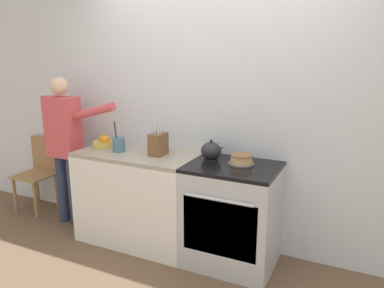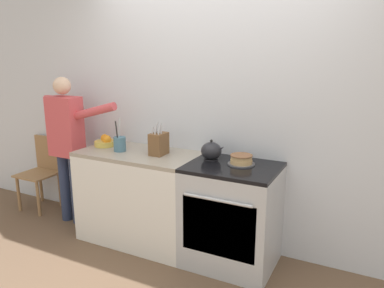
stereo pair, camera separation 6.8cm
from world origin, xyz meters
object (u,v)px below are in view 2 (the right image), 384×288
object	(u,v)px
stove_range	(231,215)
utensil_crock	(120,144)
person_baker	(67,139)
layer_cake	(241,160)
dining_chair	(43,168)
tea_kettle	(211,151)
knife_block	(159,144)
fruit_bowl	(105,142)

from	to	relation	value
stove_range	utensil_crock	distance (m)	1.23
stove_range	person_baker	size ratio (longest dim) A/B	0.57
layer_cake	dining_chair	xyz separation A→B (m)	(-2.46, 0.10, -0.45)
person_baker	utensil_crock	bearing A→B (deg)	-14.63
tea_kettle	knife_block	xyz separation A→B (m)	(-0.49, -0.07, 0.03)
layer_cake	dining_chair	distance (m)	2.51
knife_block	dining_chair	bearing A→B (deg)	175.09
utensil_crock	fruit_bowl	world-z (taller)	utensil_crock
tea_kettle	person_baker	world-z (taller)	person_baker
fruit_bowl	dining_chair	xyz separation A→B (m)	(-1.04, 0.11, -0.45)
stove_range	person_baker	xyz separation A→B (m)	(-1.83, -0.01, 0.48)
stove_range	layer_cake	size ratio (longest dim) A/B	3.89
stove_range	layer_cake	bearing A→B (deg)	51.88
knife_block	dining_chair	world-z (taller)	knife_block
fruit_bowl	person_baker	xyz separation A→B (m)	(-0.45, -0.06, -0.00)
fruit_bowl	tea_kettle	bearing A→B (deg)	2.05
utensil_crock	dining_chair	bearing A→B (deg)	170.94
stove_range	layer_cake	world-z (taller)	layer_cake
tea_kettle	utensil_crock	distance (m)	0.90
stove_range	fruit_bowl	xyz separation A→B (m)	(-1.37, 0.05, 0.48)
person_baker	layer_cake	bearing A→B (deg)	-9.54
knife_block	person_baker	world-z (taller)	person_baker
knife_block	fruit_bowl	xyz separation A→B (m)	(-0.65, 0.03, -0.06)
stove_range	tea_kettle	world-z (taller)	tea_kettle
knife_block	person_baker	xyz separation A→B (m)	(-1.10, -0.02, -0.06)
dining_chair	stove_range	bearing A→B (deg)	26.40
fruit_bowl	person_baker	distance (m)	0.46
knife_block	utensil_crock	bearing A→B (deg)	-171.16
knife_block	utensil_crock	distance (m)	0.40
tea_kettle	dining_chair	distance (m)	2.23
stove_range	knife_block	bearing A→B (deg)	178.45
stove_range	dining_chair	bearing A→B (deg)	176.10
knife_block	fruit_bowl	size ratio (longest dim) A/B	1.46
utensil_crock	dining_chair	distance (m)	1.40
knife_block	utensil_crock	xyz separation A→B (m)	(-0.39, -0.06, -0.03)
dining_chair	utensil_crock	bearing A→B (deg)	21.25
tea_kettle	dining_chair	bearing A→B (deg)	178.07
layer_cake	utensil_crock	bearing A→B (deg)	-174.81
tea_kettle	layer_cake	bearing A→B (deg)	-5.39
stove_range	utensil_crock	world-z (taller)	utensil_crock
utensil_crock	knife_block	bearing A→B (deg)	8.84
knife_block	person_baker	bearing A→B (deg)	-178.71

